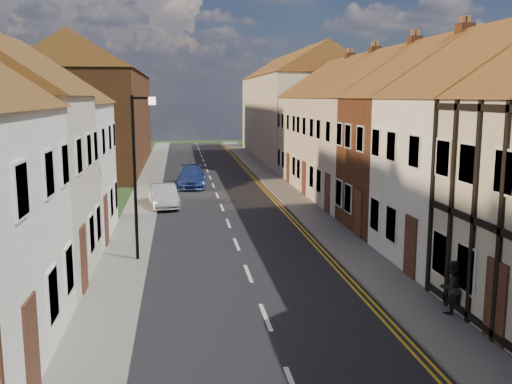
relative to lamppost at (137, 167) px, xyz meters
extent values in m
cube|color=black|center=(3.81, 10.00, -3.53)|extent=(7.00, 90.00, 0.02)
cube|color=slate|center=(-0.59, 10.00, -3.48)|extent=(1.80, 90.00, 0.12)
cube|color=slate|center=(8.21, 10.00, -3.48)|extent=(1.80, 90.00, 0.12)
cube|color=white|center=(13.11, -1.90, -0.54)|extent=(8.00, 5.80, 6.00)
cube|color=brown|center=(13.11, 3.50, -0.54)|extent=(8.00, 5.00, 6.00)
cube|color=brown|center=(13.11, 1.60, 4.66)|extent=(0.60, 0.60, 1.60)
cube|color=beige|center=(13.11, 8.90, -0.54)|extent=(8.00, 5.80, 6.00)
cube|color=brown|center=(13.11, 6.60, 4.66)|extent=(0.60, 0.60, 1.60)
cube|color=beige|center=(13.11, 14.30, -0.54)|extent=(8.00, 5.00, 6.00)
cube|color=brown|center=(13.11, 12.40, 4.66)|extent=(0.60, 0.60, 1.60)
cube|color=beige|center=(13.11, 19.70, -0.54)|extent=(8.00, 5.80, 6.00)
cube|color=brown|center=(13.11, 17.40, 4.66)|extent=(0.60, 0.60, 1.60)
cube|color=white|center=(-5.49, 3.85, -0.64)|extent=(8.00, 6.10, 5.80)
cube|color=beige|center=(13.11, 35.00, 0.46)|extent=(8.00, 24.00, 8.00)
cube|color=brown|center=(-5.49, 30.00, 0.46)|extent=(8.00, 24.00, 8.00)
cylinder|color=black|center=(-0.09, 0.00, -0.42)|extent=(0.12, 0.12, 6.00)
cube|color=black|center=(0.26, 0.00, 2.48)|extent=(0.70, 0.08, 0.08)
cube|color=#FFD899|center=(0.61, 0.00, 2.38)|extent=(0.25, 0.15, 0.28)
imported|color=#ADB0B5|center=(0.61, 10.66, -2.90)|extent=(1.87, 4.02, 1.27)
imported|color=navy|center=(2.31, 17.69, -2.87)|extent=(2.13, 4.69, 1.33)
imported|color=black|center=(8.91, -6.65, -2.66)|extent=(0.84, 0.71, 1.51)
camera|label=1|loc=(1.53, -20.88, 2.53)|focal=40.00mm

